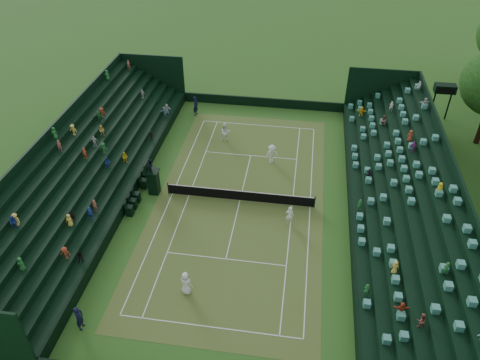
# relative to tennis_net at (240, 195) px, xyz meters

# --- Properties ---
(ground) EXTENTS (160.00, 160.00, 0.00)m
(ground) POSITION_rel_tennis_net_xyz_m (0.00, 0.00, -0.53)
(ground) COLOR #30631F
(ground) RESTS_ON ground
(court_surface) EXTENTS (12.97, 26.77, 0.01)m
(court_surface) POSITION_rel_tennis_net_xyz_m (0.00, 0.00, -0.52)
(court_surface) COLOR #306722
(court_surface) RESTS_ON ground
(perimeter_wall_north) EXTENTS (17.17, 0.20, 1.00)m
(perimeter_wall_north) POSITION_rel_tennis_net_xyz_m (0.00, 15.88, -0.03)
(perimeter_wall_north) COLOR black
(perimeter_wall_north) RESTS_ON ground
(perimeter_wall_east) EXTENTS (0.20, 31.77, 1.00)m
(perimeter_wall_east) POSITION_rel_tennis_net_xyz_m (8.48, 0.00, -0.03)
(perimeter_wall_east) COLOR black
(perimeter_wall_east) RESTS_ON ground
(perimeter_wall_west) EXTENTS (0.20, 31.77, 1.00)m
(perimeter_wall_west) POSITION_rel_tennis_net_xyz_m (-8.48, 0.00, -0.03)
(perimeter_wall_west) COLOR black
(perimeter_wall_west) RESTS_ON ground
(north_grandstand) EXTENTS (6.60, 32.00, 4.90)m
(north_grandstand) POSITION_rel_tennis_net_xyz_m (12.66, 0.00, 1.02)
(north_grandstand) COLOR black
(north_grandstand) RESTS_ON ground
(south_grandstand) EXTENTS (6.60, 32.00, 4.90)m
(south_grandstand) POSITION_rel_tennis_net_xyz_m (-12.66, 0.00, 1.02)
(south_grandstand) COLOR black
(south_grandstand) RESTS_ON ground
(tennis_net) EXTENTS (11.67, 0.10, 1.06)m
(tennis_net) POSITION_rel_tennis_net_xyz_m (0.00, 0.00, 0.00)
(tennis_net) COLOR black
(tennis_net) RESTS_ON ground
(scoreboard_tower) EXTENTS (2.00, 1.00, 3.70)m
(scoreboard_tower) POSITION_rel_tennis_net_xyz_m (17.75, 16.00, 2.62)
(scoreboard_tower) COLOR black
(scoreboard_tower) RESTS_ON ground
(umpire_chair) EXTENTS (1.02, 1.02, 3.19)m
(umpire_chair) POSITION_rel_tennis_net_xyz_m (-6.95, -0.03, 0.84)
(umpire_chair) COLOR black
(umpire_chair) RESTS_ON ground
(courtside_chairs) EXTENTS (0.55, 5.52, 1.19)m
(courtside_chairs) POSITION_rel_tennis_net_xyz_m (-7.98, -0.46, -0.08)
(courtside_chairs) COLOR black
(courtside_chairs) RESTS_ON ground
(player_near_west) EXTENTS (0.96, 0.76, 1.71)m
(player_near_west) POSITION_rel_tennis_net_xyz_m (-1.94, -9.57, 0.33)
(player_near_west) COLOR white
(player_near_west) RESTS_ON ground
(player_near_east) EXTENTS (0.61, 0.41, 1.63)m
(player_near_east) POSITION_rel_tennis_net_xyz_m (4.01, -2.18, 0.29)
(player_near_east) COLOR white
(player_near_east) RESTS_ON ground
(player_far_west) EXTENTS (1.10, 1.00, 1.84)m
(player_far_west) POSITION_rel_tennis_net_xyz_m (-2.66, 8.51, 0.39)
(player_far_west) COLOR white
(player_far_west) RESTS_ON ground
(player_far_east) EXTENTS (1.29, 1.10, 1.73)m
(player_far_east) POSITION_rel_tennis_net_xyz_m (1.93, 5.69, 0.34)
(player_far_east) COLOR white
(player_far_east) RESTS_ON ground
(line_judge_north) EXTENTS (0.62, 0.82, 2.03)m
(line_judge_north) POSITION_rel_tennis_net_xyz_m (-6.53, 13.09, 0.49)
(line_judge_north) COLOR black
(line_judge_north) RESTS_ON ground
(line_judge_south) EXTENTS (0.43, 0.65, 1.76)m
(line_judge_south) POSITION_rel_tennis_net_xyz_m (-7.37, -13.04, 0.35)
(line_judge_south) COLOR black
(line_judge_south) RESTS_ON ground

